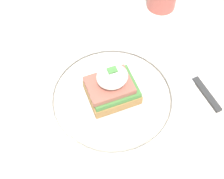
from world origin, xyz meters
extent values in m
cube|color=beige|center=(0.00, 0.00, 0.72)|extent=(0.81, 0.73, 0.03)
cylinder|color=beige|center=(0.35, 0.30, 0.35)|extent=(0.06, 0.06, 0.71)
cylinder|color=silver|center=(0.00, 0.00, 0.74)|extent=(0.21, 0.21, 0.01)
torus|color=white|center=(0.00, 0.00, 0.75)|extent=(0.24, 0.24, 0.01)
cube|color=#9E703D|center=(0.00, 0.00, 0.76)|extent=(0.09, 0.07, 0.02)
cube|color=#427A38|center=(0.00, 0.00, 0.78)|extent=(0.09, 0.07, 0.01)
cube|color=#9E5647|center=(-0.01, 0.00, 0.79)|extent=(0.08, 0.06, 0.01)
ellipsoid|color=white|center=(0.00, 0.00, 0.81)|extent=(0.06, 0.05, 0.04)
cube|color=#47843D|center=(0.00, 0.00, 0.83)|extent=(0.02, 0.01, 0.00)
cube|color=silver|center=(-0.16, -0.02, 0.74)|extent=(0.01, 0.12, 0.00)
cube|color=silver|center=(-0.16, 0.06, 0.74)|extent=(0.02, 0.04, 0.00)
cube|color=#2D2D2D|center=(0.17, -0.06, 0.74)|extent=(0.02, 0.08, 0.01)
cube|color=silver|center=(0.17, 0.04, 0.74)|extent=(0.03, 0.13, 0.00)
camera|label=1|loc=(-0.11, -0.28, 1.25)|focal=50.00mm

